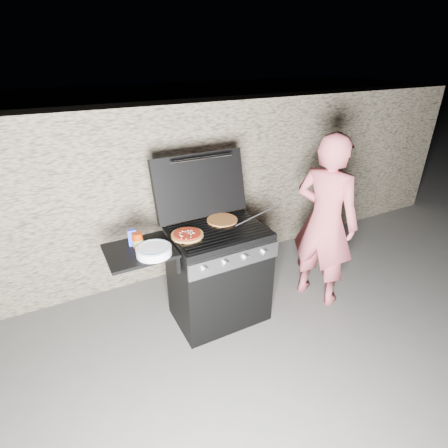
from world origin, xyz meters
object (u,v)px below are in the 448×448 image
pizza_topped (187,234)px  person (325,222)px  gas_grill (193,283)px  sauce_jar (138,240)px

pizza_topped → person: 1.30m
gas_grill → pizza_topped: pizza_topped is taller
pizza_topped → sauce_jar: sauce_jar is taller
gas_grill → sauce_jar: (-0.42, 0.04, 0.51)m
pizza_topped → sauce_jar: 0.39m
gas_grill → person: size_ratio=0.81×
sauce_jar → person: (1.67, -0.22, -0.14)m
gas_grill → pizza_topped: bearing=148.3°
gas_grill → person: 1.32m
gas_grill → person: bearing=-8.0°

